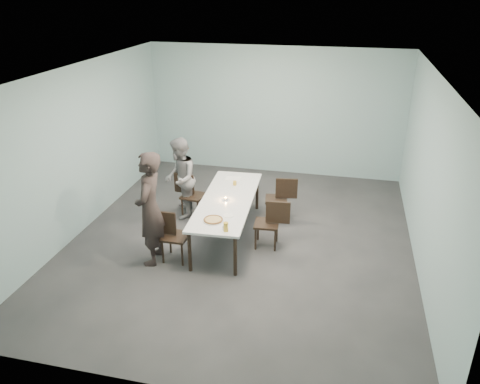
% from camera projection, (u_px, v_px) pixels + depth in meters
% --- Properties ---
extents(ground, '(7.00, 7.00, 0.00)m').
position_uv_depth(ground, '(241.00, 240.00, 8.50)').
color(ground, '#333335').
rests_on(ground, ground).
extents(room_shell, '(6.02, 7.02, 3.01)m').
position_uv_depth(room_shell, '(241.00, 133.00, 7.67)').
color(room_shell, '#97BABE').
rests_on(room_shell, ground).
extents(table, '(1.04, 2.64, 0.75)m').
position_uv_depth(table, '(227.00, 202.00, 8.35)').
color(table, white).
rests_on(table, ground).
extents(chair_near_left, '(0.61, 0.42, 0.87)m').
position_uv_depth(chair_near_left, '(171.00, 232.00, 7.73)').
color(chair_near_left, black).
rests_on(chair_near_left, ground).
extents(chair_far_left, '(0.64, 0.47, 0.87)m').
position_uv_depth(chair_far_left, '(190.00, 192.00, 9.21)').
color(chair_far_left, black).
rests_on(chair_far_left, ground).
extents(chair_near_right, '(0.62, 0.45, 0.87)m').
position_uv_depth(chair_near_right, '(271.00, 221.00, 8.11)').
color(chair_near_right, black).
rests_on(chair_near_right, ground).
extents(chair_far_right, '(0.64, 0.47, 0.87)m').
position_uv_depth(chair_far_right, '(281.00, 196.00, 9.04)').
color(chair_far_right, black).
rests_on(chair_far_right, ground).
extents(diner_near, '(0.55, 0.76, 1.92)m').
position_uv_depth(diner_near, '(150.00, 209.00, 7.50)').
color(diner_near, black).
rests_on(diner_near, ground).
extents(diner_far, '(0.80, 0.92, 1.60)m').
position_uv_depth(diner_far, '(180.00, 178.00, 9.07)').
color(diner_far, gray).
rests_on(diner_far, ground).
extents(pizza, '(0.34, 0.34, 0.04)m').
position_uv_depth(pizza, '(213.00, 220.00, 7.56)').
color(pizza, white).
rests_on(pizza, table).
extents(side_plate, '(0.18, 0.18, 0.01)m').
position_uv_depth(side_plate, '(228.00, 215.00, 7.74)').
color(side_plate, white).
rests_on(side_plate, table).
extents(beer_glass, '(0.08, 0.08, 0.15)m').
position_uv_depth(beer_glass, '(226.00, 227.00, 7.23)').
color(beer_glass, gold).
rests_on(beer_glass, table).
extents(water_tumbler, '(0.08, 0.08, 0.09)m').
position_uv_depth(water_tumbler, '(225.00, 228.00, 7.27)').
color(water_tumbler, silver).
rests_on(water_tumbler, table).
extents(tealight, '(0.06, 0.06, 0.05)m').
position_uv_depth(tealight, '(226.00, 199.00, 8.28)').
color(tealight, silver).
rests_on(tealight, table).
extents(amber_tumbler, '(0.07, 0.07, 0.08)m').
position_uv_depth(amber_tumbler, '(235.00, 183.00, 8.89)').
color(amber_tumbler, gold).
rests_on(amber_tumbler, table).
extents(menu, '(0.31, 0.24, 0.01)m').
position_uv_depth(menu, '(233.00, 179.00, 9.19)').
color(menu, silver).
rests_on(menu, table).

